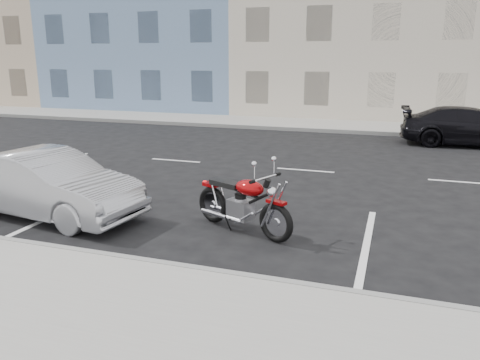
% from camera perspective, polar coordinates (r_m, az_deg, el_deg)
% --- Properties ---
extents(ground, '(120.00, 120.00, 0.00)m').
position_cam_1_polar(ground, '(12.97, 16.66, 0.48)').
color(ground, black).
rests_on(ground, ground).
extents(sidewalk_far, '(80.00, 3.40, 0.15)m').
position_cam_1_polar(sidewalk_far, '(22.16, 4.59, 6.93)').
color(sidewalk_far, gray).
rests_on(sidewalk_far, ground).
extents(curb_near, '(80.00, 0.12, 0.16)m').
position_cam_1_polar(curb_near, '(8.28, -23.35, -7.57)').
color(curb_near, gray).
rests_on(curb_near, ground).
extents(curb_far, '(80.00, 0.12, 0.16)m').
position_cam_1_polar(curb_far, '(20.53, 3.42, 6.35)').
color(curb_far, gray).
rests_on(curb_far, ground).
extents(bldg_far_west, '(12.00, 12.00, 12.00)m').
position_cam_1_polar(bldg_far_west, '(39.21, -24.89, 17.72)').
color(bldg_far_west, tan).
rests_on(bldg_far_west, ground).
extents(bldg_blue, '(12.00, 12.00, 13.00)m').
position_cam_1_polar(bldg_blue, '(32.44, -8.23, 20.65)').
color(bldg_blue, '#6683A9').
rests_on(bldg_blue, ground).
extents(bldg_cream, '(12.00, 12.00, 11.50)m').
position_cam_1_polar(bldg_cream, '(29.13, 14.84, 19.55)').
color(bldg_cream, beige).
rests_on(bldg_cream, ground).
extents(motorcycle, '(2.07, 1.07, 1.11)m').
position_cam_1_polar(motorcycle, '(7.87, 4.59, -4.19)').
color(motorcycle, black).
rests_on(motorcycle, ground).
extents(sedan_silver, '(4.10, 1.88, 1.30)m').
position_cam_1_polar(sedan_silver, '(9.87, -22.39, -0.49)').
color(sedan_silver, '#9FA1A7').
rests_on(sedan_silver, ground).
extents(car_far, '(4.76, 2.08, 1.36)m').
position_cam_1_polar(car_far, '(18.57, 26.21, 5.87)').
color(car_far, black).
rests_on(car_far, ground).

